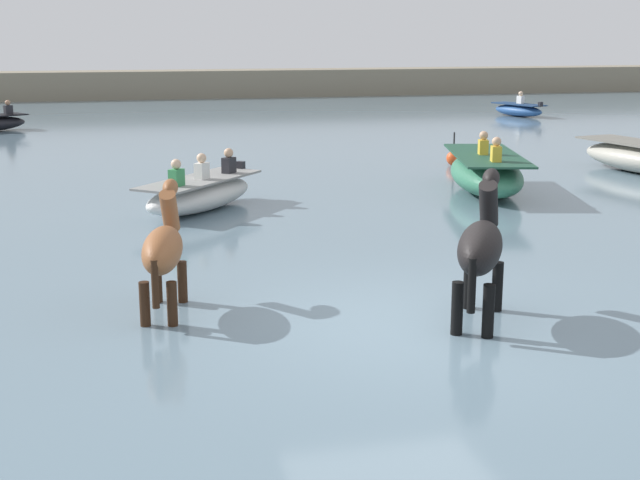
{
  "coord_description": "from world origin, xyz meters",
  "views": [
    {
      "loc": [
        -3.14,
        -9.1,
        3.59
      ],
      "look_at": [
        -0.47,
        2.15,
        0.85
      ],
      "focal_mm": 49.4,
      "sensor_mm": 36.0,
      "label": 1
    }
  ],
  "objects_px": {
    "horse_lead_black": "(481,250)",
    "boat_far_inshore": "(200,194)",
    "boat_mid_channel": "(486,173)",
    "horse_trailing_chestnut": "(164,252)",
    "channel_buoy": "(454,158)",
    "boat_distant_west": "(519,110)"
  },
  "relations": [
    {
      "from": "horse_trailing_chestnut",
      "to": "boat_mid_channel",
      "type": "height_order",
      "value": "horse_trailing_chestnut"
    },
    {
      "from": "horse_lead_black",
      "to": "boat_far_inshore",
      "type": "relative_size",
      "value": 0.68
    },
    {
      "from": "boat_far_inshore",
      "to": "boat_mid_channel",
      "type": "bearing_deg",
      "value": 5.01
    },
    {
      "from": "horse_lead_black",
      "to": "boat_distant_west",
      "type": "xyz_separation_m",
      "value": [
        11.69,
        23.2,
        -0.57
      ]
    },
    {
      "from": "horse_trailing_chestnut",
      "to": "boat_distant_west",
      "type": "relative_size",
      "value": 0.72
    },
    {
      "from": "horse_trailing_chestnut",
      "to": "channel_buoy",
      "type": "height_order",
      "value": "horse_trailing_chestnut"
    },
    {
      "from": "horse_lead_black",
      "to": "boat_far_inshore",
      "type": "height_order",
      "value": "horse_lead_black"
    },
    {
      "from": "channel_buoy",
      "to": "boat_far_inshore",
      "type": "bearing_deg",
      "value": -147.74
    },
    {
      "from": "boat_distant_west",
      "to": "horse_lead_black",
      "type": "bearing_deg",
      "value": -116.74
    },
    {
      "from": "boat_mid_channel",
      "to": "channel_buoy",
      "type": "relative_size",
      "value": 4.73
    },
    {
      "from": "horse_lead_black",
      "to": "boat_mid_channel",
      "type": "xyz_separation_m",
      "value": [
        3.47,
        7.7,
        -0.43
      ]
    },
    {
      "from": "boat_mid_channel",
      "to": "horse_trailing_chestnut",
      "type": "bearing_deg",
      "value": -136.72
    },
    {
      "from": "boat_far_inshore",
      "to": "channel_buoy",
      "type": "xyz_separation_m",
      "value": [
        6.71,
        4.24,
        -0.13
      ]
    },
    {
      "from": "horse_lead_black",
      "to": "channel_buoy",
      "type": "xyz_separation_m",
      "value": [
        4.25,
        11.42,
        -0.64
      ]
    },
    {
      "from": "horse_lead_black",
      "to": "boat_far_inshore",
      "type": "bearing_deg",
      "value": 108.91
    },
    {
      "from": "boat_far_inshore",
      "to": "channel_buoy",
      "type": "bearing_deg",
      "value": 32.26
    },
    {
      "from": "horse_trailing_chestnut",
      "to": "boat_mid_channel",
      "type": "distance_m",
      "value": 9.56
    },
    {
      "from": "horse_lead_black",
      "to": "horse_trailing_chestnut",
      "type": "distance_m",
      "value": 3.67
    },
    {
      "from": "boat_far_inshore",
      "to": "boat_distant_west",
      "type": "xyz_separation_m",
      "value": [
        14.15,
        16.02,
        -0.06
      ]
    },
    {
      "from": "boat_far_inshore",
      "to": "horse_lead_black",
      "type": "bearing_deg",
      "value": -71.09
    },
    {
      "from": "boat_mid_channel",
      "to": "channel_buoy",
      "type": "height_order",
      "value": "boat_mid_channel"
    },
    {
      "from": "horse_trailing_chestnut",
      "to": "channel_buoy",
      "type": "bearing_deg",
      "value": 53.0
    }
  ]
}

